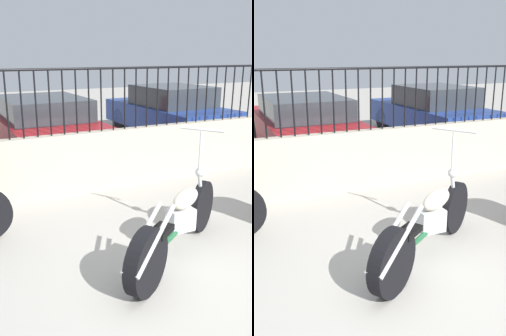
% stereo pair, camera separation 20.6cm
% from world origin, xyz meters
% --- Properties ---
extents(ground_plane, '(40.00, 40.00, 0.00)m').
position_xyz_m(ground_plane, '(0.00, 0.00, 0.00)').
color(ground_plane, '#ADA89E').
extents(low_wall, '(10.93, 0.18, 0.96)m').
position_xyz_m(low_wall, '(0.00, 2.78, 0.48)').
color(low_wall, '#B2A893').
rests_on(low_wall, ground_plane).
extents(fence_railing, '(10.93, 0.04, 0.96)m').
position_xyz_m(fence_railing, '(0.00, 2.78, 1.58)').
color(fence_railing, black).
rests_on(fence_railing, low_wall).
extents(motorcycle_green, '(1.85, 1.28, 1.32)m').
position_xyz_m(motorcycle_green, '(0.01, 0.42, 0.39)').
color(motorcycle_green, black).
rests_on(motorcycle_green, ground_plane).
extents(car_red, '(1.85, 4.28, 1.25)m').
position_xyz_m(car_red, '(-0.10, 5.38, 0.64)').
color(car_red, black).
rests_on(car_red, ground_plane).
extents(car_blue, '(1.86, 3.98, 1.33)m').
position_xyz_m(car_blue, '(3.34, 5.77, 0.67)').
color(car_blue, black).
rests_on(car_blue, ground_plane).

